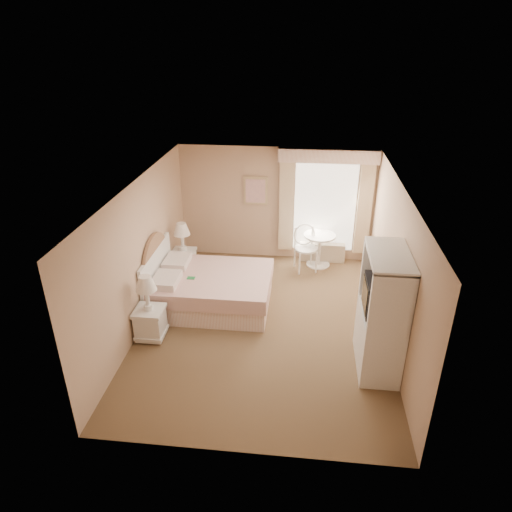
# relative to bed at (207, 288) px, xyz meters

# --- Properties ---
(room) EXTENTS (4.21, 5.51, 2.51)m
(room) POSITION_rel_bed_xyz_m (1.12, -0.53, 0.89)
(room) COLOR brown
(room) RESTS_ON ground
(window) EXTENTS (2.05, 0.22, 2.51)m
(window) POSITION_rel_bed_xyz_m (2.17, 2.12, 0.99)
(window) COLOR white
(window) RESTS_ON room
(framed_art) EXTENTS (0.52, 0.04, 0.62)m
(framed_art) POSITION_rel_bed_xyz_m (0.67, 2.18, 1.19)
(framed_art) COLOR tan
(framed_art) RESTS_ON room
(bed) EXTENTS (2.14, 1.67, 1.48)m
(bed) POSITION_rel_bed_xyz_m (0.00, 0.00, 0.00)
(bed) COLOR #D4A189
(bed) RESTS_ON room
(nightstand_near) EXTENTS (0.47, 0.47, 1.15)m
(nightstand_near) POSITION_rel_bed_xyz_m (-0.72, -1.11, 0.08)
(nightstand_near) COLOR white
(nightstand_near) RESTS_ON room
(nightstand_far) EXTENTS (0.47, 0.47, 1.15)m
(nightstand_far) POSITION_rel_bed_xyz_m (-0.72, 1.12, 0.08)
(nightstand_far) COLOR white
(nightstand_far) RESTS_ON room
(round_table) EXTENTS (0.68, 0.68, 0.72)m
(round_table) POSITION_rel_bed_xyz_m (2.09, 1.87, 0.13)
(round_table) COLOR white
(round_table) RESTS_ON room
(cafe_chair) EXTENTS (0.60, 0.60, 1.00)m
(cafe_chair) POSITION_rel_bed_xyz_m (1.79, 1.67, 0.22)
(cafe_chair) COLOR white
(cafe_chair) RESTS_ON room
(armoire) EXTENTS (0.57, 1.14, 1.90)m
(armoire) POSITION_rel_bed_xyz_m (2.93, -1.42, 0.43)
(armoire) COLOR white
(armoire) RESTS_ON room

